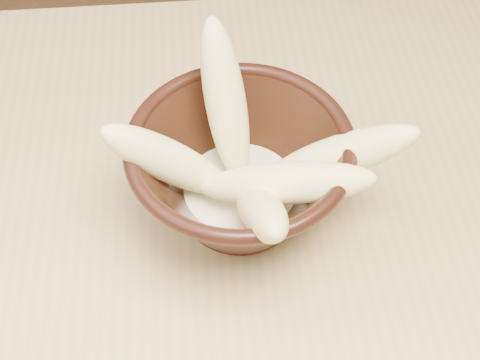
# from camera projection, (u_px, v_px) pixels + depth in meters

# --- Properties ---
(bowl) EXTENTS (0.18, 0.18, 0.10)m
(bowl) POSITION_uv_depth(u_px,v_px,m) (240.00, 174.00, 0.53)
(bowl) COLOR black
(bowl) RESTS_ON table
(milk_puddle) EXTENTS (0.10, 0.10, 0.01)m
(milk_puddle) POSITION_uv_depth(u_px,v_px,m) (240.00, 191.00, 0.54)
(milk_puddle) COLOR beige
(milk_puddle) RESTS_ON bowl
(banana_upright) EXTENTS (0.05, 0.10, 0.13)m
(banana_upright) POSITION_uv_depth(u_px,v_px,m) (226.00, 102.00, 0.52)
(banana_upright) COLOR #F5E590
(banana_upright) RESTS_ON bowl
(banana_left) EXTENTS (0.11, 0.04, 0.11)m
(banana_left) POSITION_uv_depth(u_px,v_px,m) (169.00, 161.00, 0.50)
(banana_left) COLOR #F5E590
(banana_left) RESTS_ON bowl
(banana_right) EXTENTS (0.13, 0.06, 0.10)m
(banana_right) POSITION_uv_depth(u_px,v_px,m) (338.00, 156.00, 0.51)
(banana_right) COLOR #F5E590
(banana_right) RESTS_ON bowl
(banana_across) EXTENTS (0.14, 0.07, 0.07)m
(banana_across) POSITION_uv_depth(u_px,v_px,m) (284.00, 183.00, 0.49)
(banana_across) COLOR #F5E590
(banana_across) RESTS_ON bowl
(banana_front) EXTENTS (0.04, 0.11, 0.10)m
(banana_front) POSITION_uv_depth(u_px,v_px,m) (261.00, 213.00, 0.48)
(banana_front) COLOR #F5E590
(banana_front) RESTS_ON bowl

